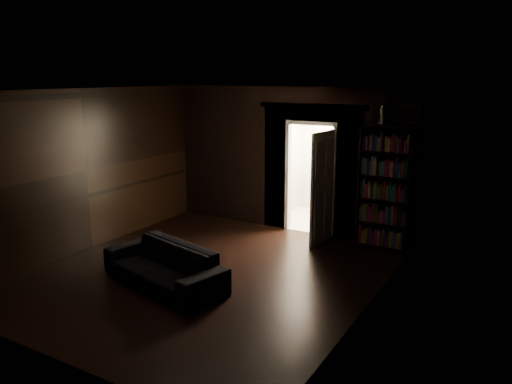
% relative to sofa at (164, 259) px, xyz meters
% --- Properties ---
extents(ground, '(5.50, 5.50, 0.00)m').
position_rel_sofa_xyz_m(ground, '(0.31, 0.61, -0.39)').
color(ground, black).
rests_on(ground, ground).
extents(room_walls, '(5.02, 5.61, 2.84)m').
position_rel_sofa_xyz_m(room_walls, '(0.30, 1.68, 1.29)').
color(room_walls, black).
rests_on(room_walls, ground).
extents(kitchen_alcove, '(2.20, 1.80, 2.60)m').
position_rel_sofa_xyz_m(kitchen_alcove, '(0.81, 4.48, 0.82)').
color(kitchen_alcove, beige).
rests_on(kitchen_alcove, ground).
extents(sofa, '(2.20, 1.36, 0.79)m').
position_rel_sofa_xyz_m(sofa, '(0.00, 0.00, 0.00)').
color(sofa, black).
rests_on(sofa, ground).
extents(bookshelf, '(0.94, 0.48, 2.20)m').
position_rel_sofa_xyz_m(bookshelf, '(2.31, 3.16, 0.71)').
color(bookshelf, black).
rests_on(bookshelf, ground).
extents(refrigerator, '(0.92, 0.88, 1.65)m').
position_rel_sofa_xyz_m(refrigerator, '(0.94, 4.72, 0.43)').
color(refrigerator, white).
rests_on(refrigerator, ground).
extents(door, '(0.11, 0.85, 2.05)m').
position_rel_sofa_xyz_m(door, '(1.25, 2.92, 0.63)').
color(door, white).
rests_on(door, ground).
extents(figurine, '(0.14, 0.14, 0.31)m').
position_rel_sofa_xyz_m(figurine, '(2.18, 3.21, 1.96)').
color(figurine, silver).
rests_on(figurine, bookshelf).
extents(bottles, '(0.70, 0.19, 0.28)m').
position_rel_sofa_xyz_m(bottles, '(0.94, 4.71, 1.40)').
color(bottles, black).
rests_on(bottles, refrigerator).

